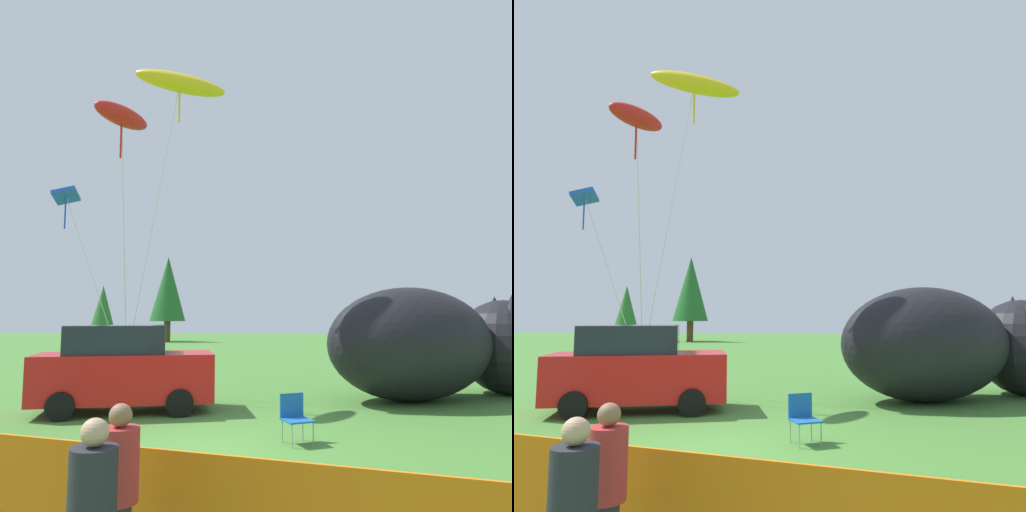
# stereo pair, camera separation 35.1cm
# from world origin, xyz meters

# --- Properties ---
(ground_plane) EXTENTS (120.00, 120.00, 0.00)m
(ground_plane) POSITION_xyz_m (0.00, 0.00, 0.00)
(ground_plane) COLOR #477F33
(parked_car) EXTENTS (4.71, 2.94, 2.16)m
(parked_car) POSITION_xyz_m (-2.70, 3.43, 1.06)
(parked_car) COLOR red
(parked_car) RESTS_ON ground
(folding_chair) EXTENTS (0.70, 0.70, 0.91)m
(folding_chair) POSITION_xyz_m (1.73, 0.83, 0.53)
(folding_chair) COLOR #1959A5
(folding_chair) RESTS_ON ground
(inflatable_cat) EXTENTS (7.63, 5.59, 3.22)m
(inflatable_cat) POSITION_xyz_m (5.79, 6.33, 1.49)
(inflatable_cat) COLOR black
(inflatable_cat) RESTS_ON ground
(safety_fence) EXTENTS (7.66, 1.70, 1.17)m
(safety_fence) POSITION_xyz_m (0.83, -3.98, 0.53)
(safety_fence) COLOR orange
(safety_fence) RESTS_ON ground
(spectator_in_green_shirt) EXTENTS (0.35, 0.35, 1.62)m
(spectator_in_green_shirt) POSITION_xyz_m (0.36, -4.57, 0.88)
(spectator_in_green_shirt) COLOR #2D2D38
(spectator_in_green_shirt) RESTS_ON ground
(kite_red_lizard) EXTENTS (1.59, 3.41, 8.73)m
(kite_red_lizard) POSITION_xyz_m (-3.48, 4.73, 8.29)
(kite_red_lizard) COLOR silver
(kite_red_lizard) RESTS_ON ground
(kite_yellow_hero) EXTENTS (3.48, 1.20, 10.43)m
(kite_yellow_hero) POSITION_xyz_m (-1.99, 5.68, 9.72)
(kite_yellow_hero) COLOR silver
(kite_yellow_hero) RESTS_ON ground
(kite_blue_box) EXTENTS (3.37, 1.11, 7.35)m
(kite_blue_box) POSITION_xyz_m (-7.28, 8.94, 6.90)
(kite_blue_box) COLOR silver
(kite_blue_box) RESTS_ON ground
(horizon_tree_east) EXTENTS (2.21, 2.21, 5.27)m
(horizon_tree_east) POSITION_xyz_m (-17.48, 36.33, 3.24)
(horizon_tree_east) COLOR brown
(horizon_tree_east) RESTS_ON ground
(horizon_tree_west) EXTENTS (3.39, 3.39, 8.09)m
(horizon_tree_west) POSITION_xyz_m (-11.56, 37.52, 4.96)
(horizon_tree_west) COLOR brown
(horizon_tree_west) RESTS_ON ground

